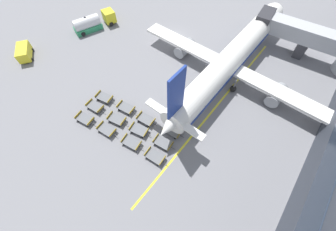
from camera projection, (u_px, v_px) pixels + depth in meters
The scene contains 18 objects.
ground_plane at pixel (175, 36), 42.54m from camera, with size 500.00×500.00×0.00m, color gray.
jet_bridge at pixel (321, 43), 35.90m from camera, with size 20.01×6.16×5.92m.
airplane at pixel (230, 60), 34.12m from camera, with size 33.48×36.98×12.30m.
fuel_tanker_primary at pixel (92, 23), 42.92m from camera, with size 5.35×9.12×3.06m.
service_van at pixel (24, 52), 38.32m from camera, with size 4.73×4.15×2.07m.
baggage_dolly_row_near_col_a at pixel (85, 119), 31.21m from camera, with size 3.37×1.94×0.92m.
baggage_dolly_row_near_col_b at pixel (107, 130), 30.20m from camera, with size 3.35×1.85×0.92m.
baggage_dolly_row_near_col_c at pixel (131, 142), 29.09m from camera, with size 3.37×1.94×0.92m.
baggage_dolly_row_near_col_d at pixel (155, 156), 27.97m from camera, with size 3.34×1.82×0.92m.
baggage_dolly_row_mid_a_col_a at pixel (95, 106), 32.44m from camera, with size 3.35×1.85×0.92m.
baggage_dolly_row_mid_a_col_b at pixel (117, 119), 31.18m from camera, with size 3.38×2.02×0.92m.
baggage_dolly_row_mid_a_col_c at pixel (139, 130), 30.17m from camera, with size 3.38×2.03×0.92m.
baggage_dolly_row_mid_a_col_d at pixel (163, 143), 29.07m from camera, with size 3.35×1.88×0.92m.
baggage_dolly_row_mid_b_col_a at pixel (104, 97), 33.40m from camera, with size 3.37×2.00×0.92m.
baggage_dolly_row_mid_b_col_b at pixel (126, 108), 32.29m from camera, with size 3.36×1.92×0.92m.
baggage_dolly_row_mid_b_col_c at pixel (146, 119), 31.16m from camera, with size 3.35×1.87×0.92m.
baggage_dolly_row_mid_b_col_d at pixel (172, 131), 30.09m from camera, with size 3.34×1.82×0.92m.
stand_guidance_stripe at pixel (215, 108), 32.85m from camera, with size 0.98×38.28×0.01m.
Camera 1 is at (21.18, -30.01, 27.04)m, focal length 22.00 mm.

